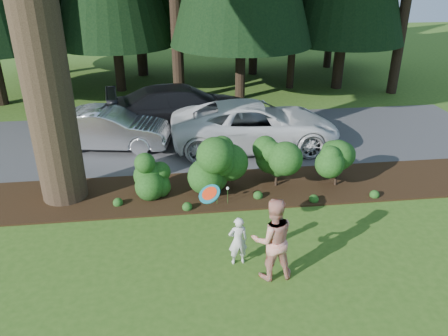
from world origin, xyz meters
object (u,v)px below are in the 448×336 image
object	(u,v)px
car_silver_wagon	(108,129)
child	(238,241)
car_dark_suv	(184,107)
adult	(273,239)
frisbee	(209,194)
car_white_suv	(255,125)

from	to	relation	value
car_silver_wagon	child	xyz separation A→B (m)	(3.61, -7.24, -0.16)
car_dark_suv	adult	bearing A→B (deg)	-178.50
child	car_silver_wagon	bearing A→B (deg)	-68.43
child	adult	bearing A→B (deg)	135.71
car_silver_wagon	frisbee	distance (m)	7.57
adult	car_dark_suv	bearing A→B (deg)	-83.36
child	frisbee	size ratio (longest dim) A/B	2.22
car_white_suv	frisbee	distance (m)	6.74
adult	car_white_suv	bearing A→B (deg)	-100.09
car_dark_suv	adult	world-z (taller)	adult
adult	child	bearing A→B (deg)	-41.46
child	car_white_suv	bearing A→B (deg)	-108.88
car_white_suv	adult	bearing A→B (deg)	173.41
car_white_suv	child	world-z (taller)	car_white_suv
adult	car_silver_wagon	bearing A→B (deg)	-63.39
car_white_suv	frisbee	bearing A→B (deg)	161.83
car_silver_wagon	car_dark_suv	size ratio (longest dim) A/B	0.74
car_white_suv	child	distance (m)	6.87
car_white_suv	frisbee	world-z (taller)	frisbee
child	frisbee	bearing A→B (deg)	-35.84
car_dark_suv	car_white_suv	bearing A→B (deg)	-141.14
car_silver_wagon	car_white_suv	size ratio (longest dim) A/B	0.73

